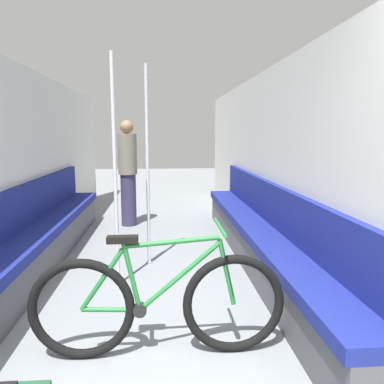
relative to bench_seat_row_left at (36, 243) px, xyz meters
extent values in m
cube|color=silver|center=(-0.23, 0.10, 0.81)|extent=(0.10, 9.49, 2.26)
cube|color=silver|center=(2.69, 0.10, 0.81)|extent=(0.10, 9.49, 2.26)
cube|color=#4C4C51|center=(0.03, 0.00, -0.13)|extent=(0.35, 4.91, 0.38)
cube|color=navy|center=(0.03, 0.00, 0.11)|extent=(0.41, 4.91, 0.10)
cube|color=navy|center=(-0.14, 0.00, 0.39)|extent=(0.07, 4.91, 0.46)
cube|color=#4C4C51|center=(2.43, 0.00, -0.13)|extent=(0.35, 4.91, 0.38)
cube|color=navy|center=(2.43, 0.00, 0.11)|extent=(0.41, 4.91, 0.10)
cube|color=navy|center=(2.60, 0.00, 0.39)|extent=(0.07, 4.91, 0.46)
torus|color=black|center=(0.83, -1.67, 0.03)|extent=(0.70, 0.06, 0.70)
torus|color=black|center=(1.84, -1.67, 0.03)|extent=(0.70, 0.06, 0.70)
cylinder|color=#237533|center=(1.02, -1.67, 0.02)|extent=(0.38, 0.03, 0.05)
cylinder|color=#237533|center=(0.97, -1.67, 0.23)|extent=(0.30, 0.03, 0.42)
cylinder|color=#237533|center=(1.16, -1.67, 0.25)|extent=(0.13, 0.03, 0.49)
cylinder|color=#237533|center=(1.48, -1.67, 0.24)|extent=(0.55, 0.03, 0.47)
cylinder|color=#237533|center=(1.43, -1.67, 0.47)|extent=(0.63, 0.03, 0.08)
cylinder|color=#237533|center=(1.79, -1.67, 0.25)|extent=(0.13, 0.03, 0.46)
cylinder|color=black|center=(1.21, -1.67, 0.01)|extent=(0.09, 0.06, 0.09)
cube|color=black|center=(1.11, -1.67, 0.50)|extent=(0.20, 0.07, 0.04)
cylinder|color=#237533|center=(1.74, -1.67, 0.57)|extent=(0.02, 0.46, 0.02)
cylinder|color=gray|center=(0.92, -0.42, -0.31)|extent=(0.08, 0.08, 0.01)
cylinder|color=silver|center=(0.92, -0.42, 0.80)|extent=(0.04, 0.04, 2.24)
cylinder|color=gray|center=(1.21, 0.17, -0.31)|extent=(0.08, 0.08, 0.01)
cylinder|color=silver|center=(1.21, 0.17, 0.80)|extent=(0.04, 0.04, 2.24)
cylinder|color=#332D4C|center=(0.82, 2.03, 0.10)|extent=(0.25, 0.25, 0.84)
cylinder|color=#756B5B|center=(0.82, 2.03, 0.84)|extent=(0.30, 0.30, 0.64)
sphere|color=#936B4C|center=(0.82, 2.03, 1.27)|extent=(0.21, 0.21, 0.21)
camera|label=1|loc=(1.37, -4.03, 1.17)|focal=35.00mm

